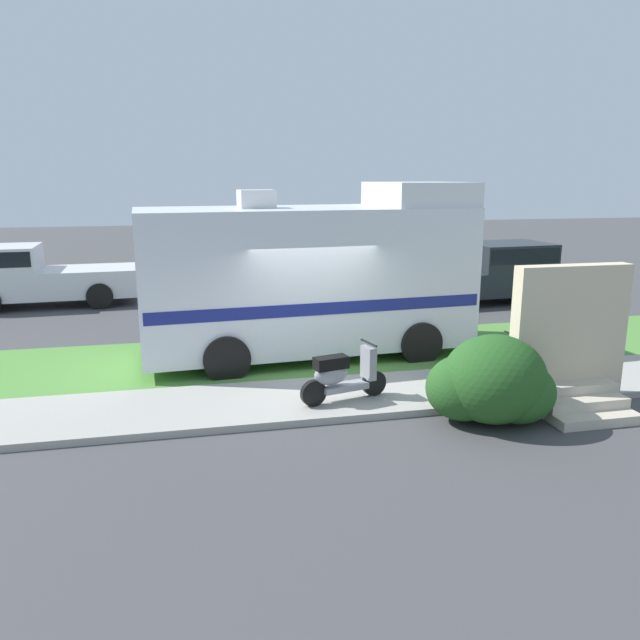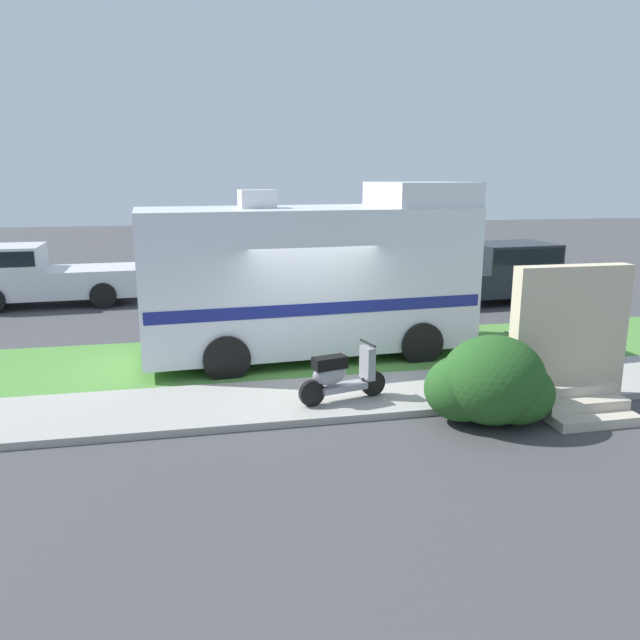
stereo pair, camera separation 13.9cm
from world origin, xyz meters
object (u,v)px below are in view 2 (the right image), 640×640
at_px(scooter, 340,375).
at_px(pickup_truck_near, 485,272).
at_px(motorhome_rv, 312,276).
at_px(bicycle, 491,364).
at_px(bottle_green, 576,365).
at_px(pickup_truck_far, 35,273).

xyz_separation_m(scooter, pickup_truck_near, (6.42, 7.74, 0.38)).
distance_m(motorhome_rv, scooter, 3.30).
bearing_deg(bicycle, motorhome_rv, 135.12).
relative_size(bicycle, bottle_green, 6.31).
height_order(bicycle, bottle_green, bicycle).
bearing_deg(pickup_truck_near, bottle_green, -102.28).
bearing_deg(bicycle, pickup_truck_near, 64.57).
relative_size(bicycle, pickup_truck_far, 0.33).
relative_size(scooter, bicycle, 0.92).
relative_size(motorhome_rv, scooter, 4.44).
distance_m(scooter, bicycle, 2.91).
bearing_deg(scooter, bicycle, 6.37).
height_order(scooter, bicycle, scooter).
distance_m(pickup_truck_near, pickup_truck_far, 13.58).
distance_m(motorhome_rv, pickup_truck_far, 9.99).
bearing_deg(pickup_truck_far, pickup_truck_near, -9.97).
height_order(motorhome_rv, pickup_truck_near, motorhome_rv).
bearing_deg(pickup_truck_far, motorhome_rv, -44.73).
bearing_deg(pickup_truck_far, scooter, -55.44).
relative_size(pickup_truck_far, bottle_green, 18.89).
bearing_deg(bottle_green, pickup_truck_far, 141.62).
relative_size(bicycle, pickup_truck_near, 0.31).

